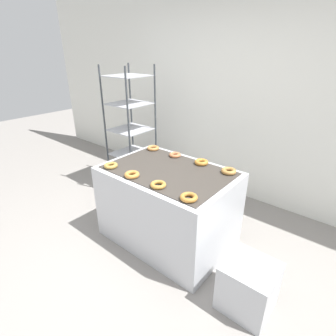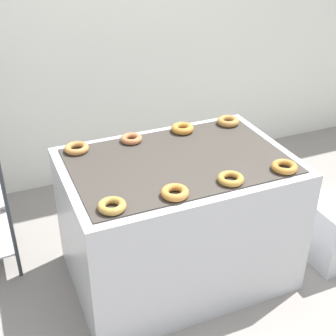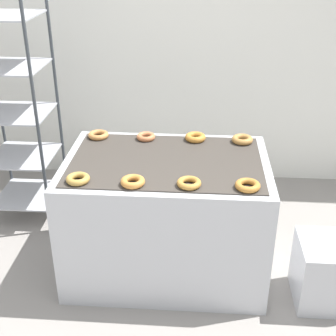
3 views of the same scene
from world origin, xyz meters
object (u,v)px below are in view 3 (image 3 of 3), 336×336
Objects in this scene: donut_far_midleft at (146,137)px; donut_far_midright at (195,137)px; baking_rack_cart at (17,113)px; donut_near_left at (78,179)px; fryer_machine at (166,216)px; donut_near_midright at (189,183)px; donut_near_midleft at (133,182)px; donut_far_left at (98,135)px; donut_near_right at (248,185)px; donut_far_right at (242,139)px; glaze_bin at (328,272)px.

donut_far_midleft is 0.34m from donut_far_midright.
donut_near_left is (0.70, -0.93, -0.04)m from baking_rack_cart.
fryer_machine is 0.57m from donut_far_midleft.
donut_near_midleft is at bearing -178.29° from donut_near_midright.
donut_near_midleft is 0.74m from donut_far_left.
donut_near_right is (0.65, 0.00, -0.00)m from donut_near_midleft.
donut_near_right is 0.65m from donut_far_right.
donut_far_left is (-0.99, 0.66, -0.00)m from donut_near_right.
donut_near_midright is 0.33m from donut_near_right.
donut_near_left is at bearing -88.63° from donut_far_left.
donut_far_midright is (0.02, 0.65, 0.00)m from donut_near_midright.
donut_far_midright is 0.32m from donut_far_right.
donut_near_left is 0.64m from donut_near_midright.
donut_far_midright reaches higher than donut_far_right.
baking_rack_cart is 12.16× the size of donut_near_right.
donut_far_right reaches higher than donut_far_left.
donut_far_midright is at bearing 62.62° from donut_near_midleft.
donut_far_midright is (0.68, 0.00, 0.00)m from donut_far_left.
donut_near_right is 1.00× the size of donut_far_left.
donut_near_left is 0.72m from donut_far_midleft.
donut_far_right is (0.01, 0.65, 0.00)m from donut_near_right.
donut_near_right is 1.19m from donut_far_left.
glaze_bin is at bearing -46.99° from donut_far_right.
donut_near_left is at bearing -116.38° from donut_far_midleft.
donut_near_midleft is 0.93m from donut_far_right.
baking_rack_cart is at bearing 164.45° from donut_far_midleft.
glaze_bin is (2.23, -0.87, -0.68)m from baking_rack_cart.
donut_far_left is at bearing 135.30° from donut_near_midright.
baking_rack_cart is at bearing 170.22° from donut_far_right.
donut_far_midleft is 0.91× the size of donut_far_right.
baking_rack_cart is at bearing 150.77° from donut_near_right.
fryer_machine is 9.23× the size of donut_near_midleft.
glaze_bin is 3.00× the size of donut_near_midleft.
glaze_bin is 3.07× the size of donut_near_left.
donut_far_midleft is at bearing 179.43° from donut_far_right.
donut_far_midright is (0.67, 0.65, 0.00)m from donut_near_left.
baking_rack_cart reaches higher than donut_far_right.
donut_near_midleft is 0.75m from donut_far_midright.
donut_near_midleft reaches higher than donut_far_midleft.
donut_far_left reaches higher than fryer_machine.
donut_far_left is at bearing 146.41° from donut_near_right.
donut_near_midleft is at bearing -116.81° from fryer_machine.
donut_near_left is (-1.53, -0.06, 0.64)m from glaze_bin.
glaze_bin is at bearing -21.33° from baking_rack_cart.
donut_near_left is 0.96× the size of donut_near_right.
donut_far_midright is at bearing 0.20° from donut_far_left.
donut_far_left is 0.34m from donut_far_midleft.
baking_rack_cart is 1.17m from donut_near_left.
donut_far_right is (0.67, -0.01, 0.00)m from donut_far_midleft.
donut_near_right is at bearing -33.59° from donut_far_left.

